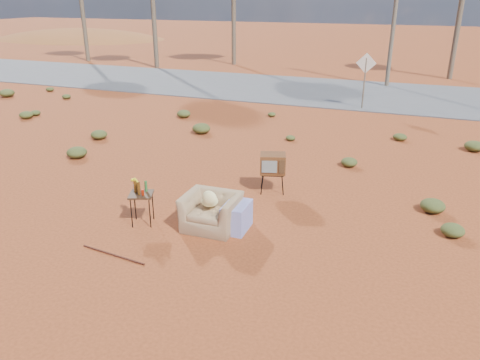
% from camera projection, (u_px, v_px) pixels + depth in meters
% --- Properties ---
extents(ground, '(140.00, 140.00, 0.00)m').
position_uv_depth(ground, '(197.00, 238.00, 8.84)').
color(ground, '#98411E').
rests_on(ground, ground).
extents(highway, '(140.00, 7.00, 0.04)m').
position_uv_depth(highway, '(337.00, 92.00, 21.85)').
color(highway, '#565659').
rests_on(highway, ground).
extents(dirt_mound, '(26.00, 18.00, 2.00)m').
position_uv_depth(dirt_mound, '(79.00, 39.00, 48.31)').
color(dirt_mound, brown).
rests_on(dirt_mound, ground).
extents(armchair, '(1.25, 0.81, 0.92)m').
position_uv_depth(armchair, '(216.00, 208.00, 9.06)').
color(armchair, '#937350').
rests_on(armchair, ground).
extents(tv_unit, '(0.68, 0.60, 0.92)m').
position_uv_depth(tv_unit, '(273.00, 164.00, 10.66)').
color(tv_unit, black).
rests_on(tv_unit, ground).
extents(side_table, '(0.58, 0.58, 0.92)m').
position_uv_depth(side_table, '(140.00, 192.00, 9.18)').
color(side_table, '#372414').
rests_on(side_table, ground).
extents(rusty_bar, '(1.37, 0.19, 0.04)m').
position_uv_depth(rusty_bar, '(113.00, 255.00, 8.23)').
color(rusty_bar, '#481C13').
rests_on(rusty_bar, ground).
extents(road_sign, '(0.78, 0.06, 2.19)m').
position_uv_depth(road_sign, '(365.00, 71.00, 18.20)').
color(road_sign, brown).
rests_on(road_sign, ground).
extents(scrub_patch, '(17.49, 8.07, 0.33)m').
position_uv_depth(scrub_patch, '(240.00, 156.00, 12.89)').
color(scrub_patch, '#424A20').
rests_on(scrub_patch, ground).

